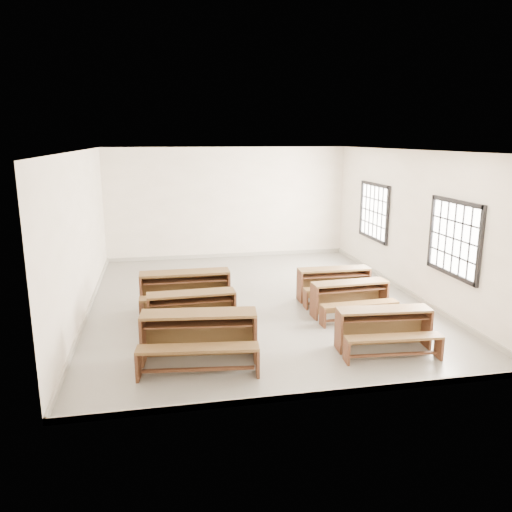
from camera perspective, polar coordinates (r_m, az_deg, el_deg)
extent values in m
plane|color=slate|center=(10.87, 0.00, -5.14)|extent=(8.50, 8.50, 0.00)
cube|color=white|center=(10.31, 0.00, 11.84)|extent=(7.00, 8.50, 0.05)
cube|color=silver|center=(14.59, -3.23, 6.05)|extent=(7.00, 0.05, 3.20)
cube|color=silver|center=(6.49, 7.26, -3.27)|extent=(7.00, 0.05, 3.20)
cube|color=silver|center=(10.39, -19.18, 2.37)|extent=(0.05, 8.50, 3.20)
cube|color=silver|center=(11.65, 17.06, 3.64)|extent=(0.05, 8.50, 3.20)
cube|color=gray|center=(14.87, -3.16, 0.12)|extent=(7.00, 0.04, 0.10)
cube|color=gray|center=(7.08, 6.90, -15.40)|extent=(7.00, 0.04, 0.10)
cube|color=gray|center=(10.77, -18.58, -5.75)|extent=(0.04, 8.50, 0.10)
cube|color=gray|center=(11.99, 16.58, -3.68)|extent=(0.04, 8.50, 0.10)
cube|color=white|center=(10.12, 21.78, 1.88)|extent=(0.02, 1.50, 1.30)
cube|color=black|center=(10.01, 22.02, 5.75)|extent=(0.06, 1.62, 0.08)
cube|color=black|center=(10.26, 21.36, -1.90)|extent=(0.06, 1.62, 0.08)
cube|color=black|center=(9.47, 24.23, 0.93)|extent=(0.06, 0.08, 1.46)
cube|color=black|center=(10.77, 19.44, 2.71)|extent=(0.06, 0.08, 1.46)
cube|color=white|center=(13.24, 13.40, 4.96)|extent=(0.02, 1.50, 1.30)
cube|color=black|center=(13.15, 13.48, 7.94)|extent=(0.06, 1.62, 0.08)
cube|color=black|center=(13.34, 13.16, 2.03)|extent=(0.06, 1.62, 0.08)
cube|color=black|center=(12.52, 14.80, 4.42)|extent=(0.06, 0.08, 1.46)
cube|color=black|center=(13.94, 11.99, 5.44)|extent=(0.06, 0.08, 1.46)
cube|color=brown|center=(7.84, -6.56, -6.55)|extent=(1.84, 0.66, 0.04)
cube|color=brown|center=(8.18, -6.44, -8.74)|extent=(1.79, 0.26, 0.76)
cube|color=#56301D|center=(8.07, -12.79, -9.29)|extent=(0.10, 0.45, 0.76)
cube|color=#56301D|center=(8.00, -0.13, -9.16)|extent=(0.10, 0.45, 0.76)
cube|color=#56301D|center=(7.88, -6.54, -7.68)|extent=(1.69, 0.53, 0.02)
cube|color=brown|center=(7.46, -6.66, -10.42)|extent=(1.82, 0.53, 0.04)
cube|color=#56301D|center=(7.64, -13.33, -12.03)|extent=(0.08, 0.32, 0.43)
cube|color=#56301D|center=(7.56, 0.18, -11.93)|extent=(0.08, 0.32, 0.43)
cube|color=#56301D|center=(7.60, -6.59, -12.75)|extent=(1.66, 0.26, 0.04)
cube|color=brown|center=(9.14, -7.41, -4.26)|extent=(1.60, 0.44, 0.04)
cube|color=brown|center=(9.42, -7.45, -6.02)|extent=(1.60, 0.08, 0.68)
cube|color=#56301D|center=(9.22, -12.19, -6.65)|extent=(0.05, 0.40, 0.68)
cube|color=#56301D|center=(9.35, -2.57, -6.08)|extent=(0.05, 0.40, 0.68)
cube|color=#56301D|center=(9.16, -7.37, -5.13)|extent=(1.48, 0.34, 0.02)
cube|color=brown|center=(8.77, -7.04, -7.07)|extent=(1.60, 0.32, 0.04)
cube|color=#56301D|center=(8.82, -12.09, -8.63)|extent=(0.05, 0.28, 0.38)
cube|color=#56301D|center=(8.95, -2.00, -7.99)|extent=(0.05, 0.28, 0.38)
cube|color=#56301D|center=(8.88, -6.99, -8.88)|extent=(1.48, 0.09, 0.04)
cube|color=brown|center=(10.19, -8.15, -1.89)|extent=(1.81, 0.46, 0.05)
cube|color=brown|center=(10.50, -8.13, -3.75)|extent=(1.81, 0.06, 0.77)
cube|color=#56301D|center=(10.31, -12.98, -4.29)|extent=(0.05, 0.45, 0.77)
cube|color=#56301D|center=(10.37, -3.20, -3.84)|extent=(0.05, 0.45, 0.77)
cube|color=#56301D|center=(10.21, -8.11, -2.78)|extent=(1.67, 0.35, 0.02)
cube|color=brown|center=(9.75, -7.92, -4.65)|extent=(1.81, 0.33, 0.05)
cube|color=#56301D|center=(9.83, -13.04, -6.19)|extent=(0.05, 0.32, 0.43)
cube|color=#56301D|center=(9.90, -2.76, -5.70)|extent=(0.05, 0.32, 0.43)
cube|color=#56301D|center=(9.86, -7.86, -6.53)|extent=(1.67, 0.07, 0.05)
cube|color=brown|center=(8.55, 14.44, -5.96)|extent=(1.58, 0.52, 0.04)
cube|color=brown|center=(8.82, 13.91, -7.74)|extent=(1.55, 0.17, 0.66)
cube|color=#56301D|center=(8.43, 9.43, -8.50)|extent=(0.07, 0.39, 0.66)
cube|color=#56301D|center=(8.96, 18.89, -7.75)|extent=(0.07, 0.39, 0.66)
cube|color=#56301D|center=(8.57, 14.43, -6.86)|extent=(1.46, 0.41, 0.02)
cube|color=brown|center=(8.23, 15.50, -8.94)|extent=(1.57, 0.40, 0.04)
cube|color=#56301D|center=(8.07, 10.31, -10.70)|extent=(0.06, 0.27, 0.37)
cube|color=#56301D|center=(8.61, 20.17, -9.75)|extent=(0.06, 0.27, 0.37)
cube|color=#56301D|center=(8.35, 15.37, -10.80)|extent=(1.44, 0.17, 0.04)
cube|color=brown|center=(10.01, 10.70, -3.00)|extent=(1.54, 0.46, 0.04)
cube|color=brown|center=(10.26, 10.22, -4.59)|extent=(1.53, 0.11, 0.65)
cube|color=#56301D|center=(9.83, 6.65, -5.25)|extent=(0.06, 0.38, 0.65)
cube|color=#56301D|center=(10.43, 14.34, -4.49)|extent=(0.06, 0.38, 0.65)
cube|color=#56301D|center=(10.03, 10.71, -3.77)|extent=(1.42, 0.36, 0.02)
cube|color=brown|center=(9.69, 11.77, -5.37)|extent=(1.54, 0.34, 0.04)
cube|color=#56301D|center=(9.47, 7.62, -6.94)|extent=(0.05, 0.27, 0.36)
cube|color=#56301D|center=(10.09, 15.55, -6.03)|extent=(0.05, 0.27, 0.36)
cube|color=#56301D|center=(9.79, 11.69, -6.96)|extent=(1.41, 0.12, 0.04)
cube|color=brown|center=(10.92, 8.91, -1.47)|extent=(1.57, 0.41, 0.04)
cube|color=brown|center=(11.17, 8.55, -2.99)|extent=(1.57, 0.06, 0.67)
cube|color=#56301D|center=(10.79, 5.01, -3.48)|extent=(0.04, 0.39, 0.67)
cube|color=#56301D|center=(11.28, 12.51, -3.00)|extent=(0.04, 0.39, 0.67)
cube|color=#56301D|center=(10.93, 8.92, -2.19)|extent=(1.45, 0.31, 0.02)
cube|color=brown|center=(10.56, 9.70, -3.66)|extent=(1.57, 0.30, 0.04)
cube|color=#56301D|center=(10.39, 5.69, -5.00)|extent=(0.04, 0.27, 0.37)
cube|color=#56301D|center=(10.90, 13.44, -4.43)|extent=(0.04, 0.27, 0.37)
cube|color=#56301D|center=(10.65, 9.64, -5.17)|extent=(1.45, 0.07, 0.04)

